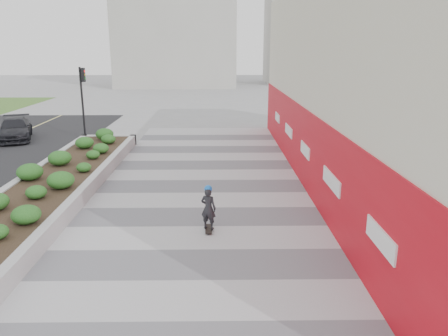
% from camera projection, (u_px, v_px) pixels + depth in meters
% --- Properties ---
extents(ground, '(160.00, 160.00, 0.00)m').
position_uv_depth(ground, '(190.00, 305.00, 9.27)').
color(ground, gray).
rests_on(ground, ground).
extents(walkway, '(8.00, 36.00, 0.01)m').
position_uv_depth(walkway, '(196.00, 243.00, 12.16)').
color(walkway, '#A8A8AD').
rests_on(walkway, ground).
extents(building, '(6.04, 24.08, 8.00)m').
position_uv_depth(building, '(381.00, 82.00, 16.95)').
color(building, beige).
rests_on(building, ground).
extents(planter, '(3.00, 18.00, 0.90)m').
position_uv_depth(planter, '(50.00, 186.00, 15.83)').
color(planter, '#9E9EA0').
rests_on(planter, ground).
extents(traffic_signal_near, '(0.33, 0.28, 4.20)m').
position_uv_depth(traffic_signal_near, '(83.00, 92.00, 25.30)').
color(traffic_signal_near, black).
rests_on(traffic_signal_near, ground).
extents(distant_bldg_north_l, '(16.00, 12.00, 20.00)m').
position_uv_depth(distant_bldg_north_l, '(177.00, 11.00, 59.53)').
color(distant_bldg_north_l, '#ADAAA3').
rests_on(distant_bldg_north_l, ground).
extents(distant_bldg_north_r, '(14.00, 10.00, 24.00)m').
position_uv_depth(distant_bldg_north_r, '(315.00, 0.00, 64.08)').
color(distant_bldg_north_r, '#ADAAA3').
rests_on(distant_bldg_north_r, ground).
extents(manhole_cover, '(0.44, 0.44, 0.01)m').
position_uv_depth(manhole_cover, '(214.00, 243.00, 12.17)').
color(manhole_cover, '#595654').
rests_on(manhole_cover, ground).
extents(skateboarder, '(0.55, 0.73, 1.43)m').
position_uv_depth(skateboarder, '(208.00, 208.00, 12.81)').
color(skateboarder, beige).
rests_on(skateboarder, ground).
extents(car_dark, '(3.13, 4.69, 1.26)m').
position_uv_depth(car_dark, '(15.00, 129.00, 25.72)').
color(car_dark, black).
rests_on(car_dark, ground).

